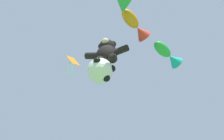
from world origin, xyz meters
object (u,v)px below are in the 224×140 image
(soccer_ball_kite, at_px, (100,71))
(fish_kite_tangerine, at_px, (136,26))
(fish_kite_emerald, at_px, (168,55))
(diamond_kite, at_px, (73,62))
(teddy_bear_kite, at_px, (107,52))

(soccer_ball_kite, xyz_separation_m, fish_kite_tangerine, (1.82, -1.05, 1.79))
(fish_kite_emerald, height_order, fish_kite_tangerine, fish_kite_emerald)
(fish_kite_tangerine, height_order, diamond_kite, diamond_kite)
(soccer_ball_kite, height_order, fish_kite_tangerine, fish_kite_tangerine)
(fish_kite_emerald, bearing_deg, soccer_ball_kite, -166.93)
(teddy_bear_kite, distance_m, diamond_kite, 4.24)
(fish_kite_emerald, bearing_deg, teddy_bear_kite, -160.27)
(soccer_ball_kite, xyz_separation_m, fish_kite_emerald, (3.10, 0.72, 1.88))
(teddy_bear_kite, distance_m, fish_kite_tangerine, 1.78)
(soccer_ball_kite, distance_m, fish_kite_emerald, 3.70)
(teddy_bear_kite, bearing_deg, fish_kite_emerald, 19.73)
(fish_kite_tangerine, distance_m, diamond_kite, 5.22)
(soccer_ball_kite, bearing_deg, teddy_bear_kite, -42.08)
(fish_kite_tangerine, xyz_separation_m, diamond_kite, (-3.98, 2.19, 2.57))
(teddy_bear_kite, relative_size, fish_kite_emerald, 1.26)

